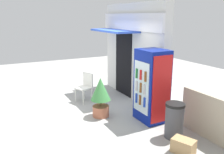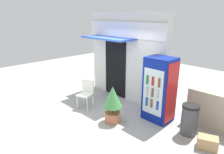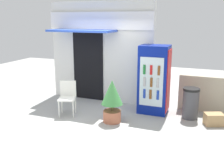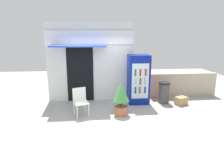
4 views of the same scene
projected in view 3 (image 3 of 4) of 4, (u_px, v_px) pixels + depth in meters
The scene contains 7 objects.
ground at pixel (85, 119), 6.60m from camera, with size 16.00×16.00×0.00m, color #A3A39E.
storefront_building at pixel (100, 50), 7.89m from camera, with size 3.25×1.04×2.99m.
drink_cooler at pixel (154, 79), 6.90m from camera, with size 0.78×0.67×1.82m.
plastic_chair at pixel (68, 95), 6.85m from camera, with size 0.54×0.54×0.89m.
potted_plant_near_shop at pixel (112, 98), 6.30m from camera, with size 0.53×0.53×1.06m.
trash_bin at pixel (191, 103), 6.59m from camera, with size 0.42×0.42×0.79m.
cardboard_box at pixel (214, 119), 6.21m from camera, with size 0.43×0.28×0.29m, color tan.
Camera 3 is at (2.90, -5.51, 2.52)m, focal length 41.60 mm.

